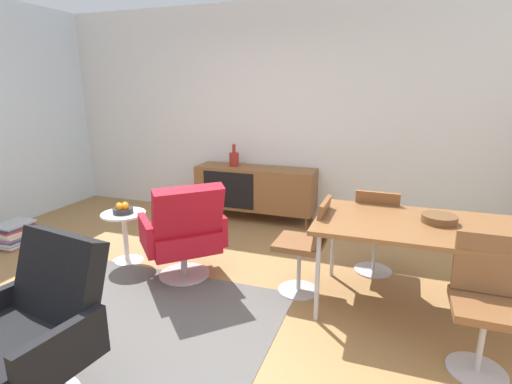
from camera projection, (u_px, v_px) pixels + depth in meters
ground_plane at (186, 309)px, 3.15m from camera, size 8.32×8.32×0.00m
wall_back at (278, 114)px, 5.16m from camera, size 6.80×0.12×2.80m
sideboard at (255, 188)px, 5.20m from camera, size 1.60×0.45×0.72m
vase_cobalt at (234, 159)px, 5.20m from camera, size 0.13×0.13×0.29m
dining_table at (423, 229)px, 2.95m from camera, size 1.60×0.90×0.74m
wooden_bowl_on_table at (439, 219)px, 2.96m from camera, size 0.26×0.26×0.06m
dining_chair_back_left at (376, 228)px, 3.64m from camera, size 0.41×0.44×0.86m
dining_chair_front_right at (486, 300)px, 2.39m from camera, size 0.41×0.43×0.86m
dining_chair_near_window at (307, 242)px, 3.30m from camera, size 0.43×0.41×0.86m
lounge_chair_red at (184, 231)px, 3.55m from camera, size 0.91×0.91×0.95m
armchair_black_shell at (36, 326)px, 2.14m from camera, size 0.79×0.74×0.95m
side_table_round at (125, 231)px, 3.96m from camera, size 0.44×0.44×0.52m
fruit_bowl at (123, 209)px, 3.89m from camera, size 0.20×0.20×0.11m
magazine_stack at (15, 234)px, 4.39m from camera, size 0.33×0.42×0.27m
area_rug at (130, 322)px, 2.96m from camera, size 2.20×1.70×0.01m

